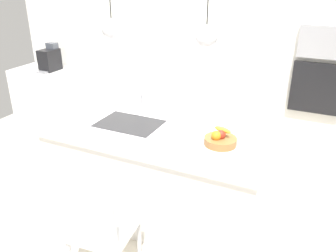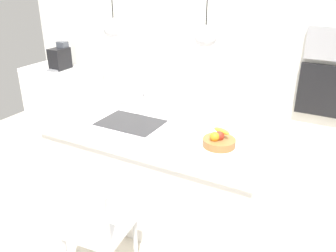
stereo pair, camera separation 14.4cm
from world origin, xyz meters
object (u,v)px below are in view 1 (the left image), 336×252
object	(u,v)px
oven	(317,88)
chair_near	(99,227)
fruit_bowl	(220,139)
microwave	(326,42)
coffee_machine	(50,59)

from	to	relation	value
oven	chair_near	distance (m)	2.78
fruit_bowl	microwave	world-z (taller)	microwave
microwave	oven	world-z (taller)	microwave
fruit_bowl	coffee_machine	distance (m)	3.23
fruit_bowl	chair_near	distance (m)	1.12
coffee_machine	microwave	distance (m)	3.59
microwave	chair_near	distance (m)	2.90
fruit_bowl	chair_near	bearing A→B (deg)	-125.40
fruit_bowl	chair_near	world-z (taller)	fruit_bowl
oven	chair_near	world-z (taller)	oven
fruit_bowl	coffee_machine	bearing A→B (deg)	155.71
chair_near	oven	bearing A→B (deg)	64.22
coffee_machine	chair_near	world-z (taller)	coffee_machine
microwave	fruit_bowl	bearing A→B (deg)	-110.08
fruit_bowl	oven	xyz separation A→B (m)	(0.59, 1.63, 0.03)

